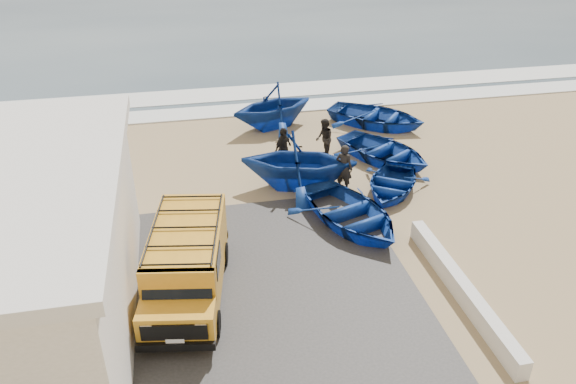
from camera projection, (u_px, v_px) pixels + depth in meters
ground at (258, 254)px, 16.76m from camera, size 160.00×160.00×0.00m
slab at (195, 306)px, 14.68m from camera, size 12.00×10.00×0.05m
surf_line at (219, 112)px, 27.01m from camera, size 180.00×1.60×0.06m
surf_wash at (215, 95)px, 29.15m from camera, size 180.00×2.20×0.04m
parapet at (461, 288)px, 14.94m from camera, size 0.35×6.00×0.55m
van at (187, 261)px, 14.68m from camera, size 2.57×4.88×1.99m
boat_near_left at (350, 213)px, 17.99m from camera, size 4.30×5.06×0.89m
boat_near_right at (392, 183)px, 19.97m from camera, size 3.88×4.16×0.70m
boat_mid_left at (299, 161)px, 19.88m from camera, size 4.92×4.52×2.17m
boat_mid_right at (384, 151)px, 22.14m from camera, size 4.64×5.02×0.85m
boat_far_left at (273, 106)px, 24.89m from camera, size 4.82×4.50×2.05m
boat_far_right at (376, 116)px, 25.33m from camera, size 5.41×5.27×0.92m
fisherman_front at (344, 168)px, 19.82m from camera, size 0.76×0.75×1.78m
fisherman_middle at (324, 139)px, 22.23m from camera, size 0.67×0.83×1.62m
fisherman_back at (283, 149)px, 21.31m from camera, size 1.00×0.99×1.70m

